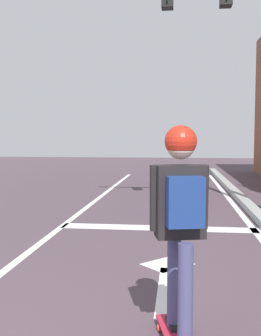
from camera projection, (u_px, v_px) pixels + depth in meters
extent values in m
cube|color=silver|center=(62.00, 226.00, 7.27)|extent=(0.12, 20.00, 0.01)
cube|color=silver|center=(255.00, 231.00, 6.88)|extent=(0.12, 20.00, 0.01)
cube|color=silver|center=(160.00, 228.00, 7.12)|extent=(3.52, 0.40, 0.01)
cube|color=silver|center=(165.00, 289.00, 4.27)|extent=(0.16, 1.40, 0.01)
cube|color=silver|center=(167.00, 264.00, 5.11)|extent=(0.71, 0.71, 0.01)
cube|color=#B2B2B7|center=(171.00, 323.00, 3.35)|extent=(0.18, 0.09, 0.01)
cylinder|color=#C4493A|center=(159.00, 328.00, 3.34)|extent=(0.04, 0.06, 0.06)
cylinder|color=#C4493A|center=(183.00, 327.00, 3.37)|extent=(0.04, 0.06, 0.06)
cylinder|color=#454570|center=(174.00, 279.00, 3.23)|extent=(0.11, 0.11, 0.77)
cube|color=black|center=(174.00, 324.00, 3.26)|extent=(0.14, 0.25, 0.03)
cylinder|color=#454570|center=(185.00, 297.00, 2.87)|extent=(0.11, 0.11, 0.77)
cube|color=black|center=(180.00, 201.00, 3.00)|extent=(0.39, 0.26, 0.54)
cylinder|color=black|center=(154.00, 198.00, 3.01)|extent=(0.07, 0.08, 0.49)
cylinder|color=black|center=(204.00, 197.00, 3.05)|extent=(0.07, 0.12, 0.50)
sphere|color=beige|center=(181.00, 145.00, 2.97)|extent=(0.21, 0.21, 0.21)
sphere|color=red|center=(181.00, 141.00, 2.97)|extent=(0.24, 0.24, 0.24)
cube|color=navy|center=(185.00, 202.00, 2.86)|extent=(0.29, 0.20, 0.36)
cylinder|color=black|center=(167.00, 0.00, 8.12)|extent=(0.02, 0.10, 0.10)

